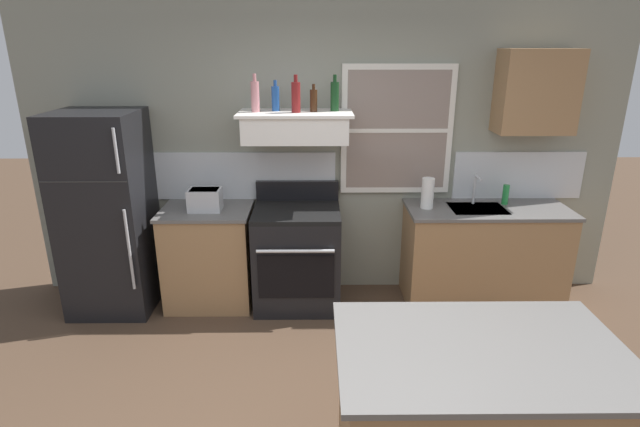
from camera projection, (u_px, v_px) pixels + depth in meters
back_wall at (328, 151)px, 4.57m from camera, size 5.40×0.11×2.70m
refrigerator at (107, 214)px, 4.34m from camera, size 0.70×0.72×1.77m
counter_left_of_stove at (210, 256)px, 4.55m from camera, size 0.79×0.63×0.91m
toaster at (205, 199)px, 4.33m from camera, size 0.30×0.20×0.19m
stove_range at (297, 256)px, 4.52m from camera, size 0.76×0.69×1.09m
range_hood_shelf at (296, 126)px, 4.23m from camera, size 0.96×0.52×0.24m
bottle_rose_pink at (255, 96)px, 4.14m from camera, size 0.07×0.07×0.31m
bottle_blue_liqueur at (275, 98)px, 4.21m from camera, size 0.07×0.07×0.25m
bottle_red_label_wine at (296, 97)px, 4.11m from camera, size 0.07×0.07×0.30m
bottle_brown_stout at (314, 100)px, 4.17m from camera, size 0.06×0.06×0.23m
bottle_dark_green_wine at (335, 96)px, 4.20m from camera, size 0.07×0.07×0.30m
counter_right_with_sink at (483, 254)px, 4.57m from camera, size 1.43×0.63×0.91m
sink_faucet at (476, 186)px, 4.46m from camera, size 0.03×0.17×0.28m
paper_towel_roll at (428, 193)px, 4.37m from camera, size 0.11×0.11×0.27m
dish_soap_bottle at (506, 195)px, 4.49m from camera, size 0.06×0.06×0.18m
kitchen_island at (473, 424)px, 2.54m from camera, size 1.40×0.90×0.91m
upper_cabinet_right at (537, 92)px, 4.24m from camera, size 0.64×0.32×0.70m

